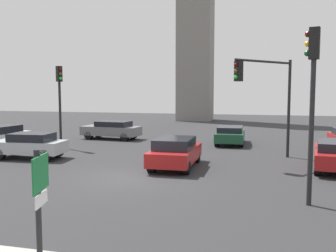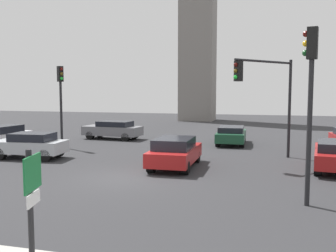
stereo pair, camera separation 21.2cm
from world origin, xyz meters
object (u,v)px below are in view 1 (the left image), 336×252
Objects in this scene: car_0 at (112,129)px; car_4 at (230,135)px; traffic_light_2 at (60,91)px; car_5 at (30,145)px; traffic_light_1 at (266,86)px; car_3 at (175,152)px; car_2 at (1,136)px; direction_sign at (40,207)px; traffic_light_0 at (312,84)px.

car_0 reaches higher than car_4.
car_5 is (0.41, -4.02, -2.94)m from traffic_light_2.
car_5 is at bearing -40.44° from traffic_light_1.
car_4 is at bearing -13.01° from car_3.
car_5 is at bearing 88.13° from car_0.
traffic_light_2 is (-12.99, 1.55, -0.27)m from traffic_light_1.
traffic_light_1 is 13.22m from car_5.
traffic_light_1 is 1.28× the size of car_4.
traffic_light_2 is 1.23× the size of car_3.
car_2 is at bearing 109.93° from car_4.
traffic_light_1 is (3.74, 15.02, 2.19)m from direction_sign.
car_0 is 9.04m from car_5.
car_0 is at bearing 145.27° from car_2.
car_4 is (9.14, -0.48, -0.07)m from car_0.
direction_sign is 12.31m from car_3.
car_3 is 8.98m from car_4.
traffic_light_0 is 1.08× the size of traffic_light_2.
car_4 is at bearing 57.11° from traffic_light_2.
traffic_light_1 is 5.99m from car_3.
car_5 reaches higher than car_0.
car_5 reaches higher than car_4.
car_0 is at bearing -101.08° from car_5.
traffic_light_0 is (5.17, 7.38, 2.20)m from direction_sign.
car_5 is at bearing -8.55° from traffic_light_0.
direction_sign is 0.61× the size of car_4.
traffic_light_2 is 1.32× the size of car_5.
direction_sign is 0.57× the size of car_0.
traffic_light_2 is at bearing 113.06° from car_2.
car_2 reaches higher than car_0.
car_0 is 1.08× the size of car_4.
car_4 is 1.06× the size of car_5.
car_5 is (-14.01, 5.17, -3.22)m from traffic_light_0.
car_5 is at bearing 87.13° from car_3.
direction_sign reaches higher than car_3.
car_3 is 1.07× the size of car_5.
traffic_light_1 is 1.35× the size of car_2.
traffic_light_1 reaches higher than car_0.
traffic_light_0 reaches higher than direction_sign.
traffic_light_2 is at bearing -88.40° from car_5.
car_0 is at bearing -81.06° from traffic_light_1.
car_2 reaches higher than car_5.
car_3 is 8.35m from car_5.
car_5 is at bearing 111.24° from direction_sign.
traffic_light_1 reaches higher than car_3.
car_2 is 0.94× the size of car_3.
traffic_light_1 reaches higher than traffic_light_2.
car_3 is at bearing 173.82° from car_5.
car_5 is at bearing 128.08° from car_4.
traffic_light_2 reaches higher than car_3.
traffic_light_1 is 1.35× the size of car_5.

